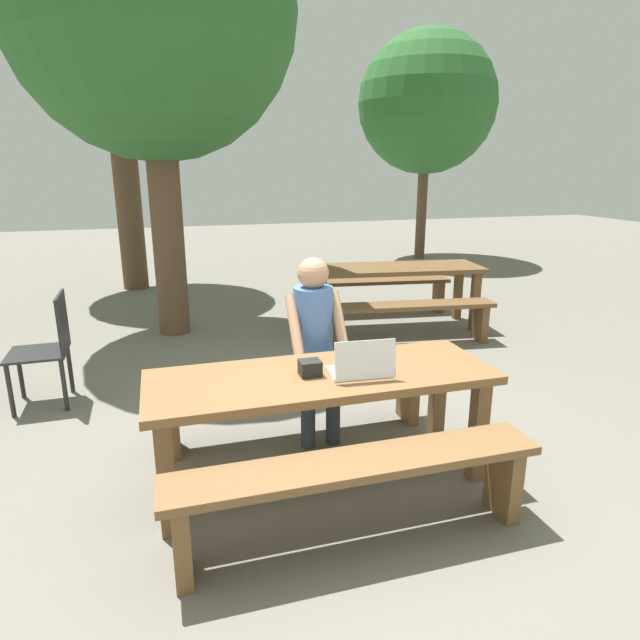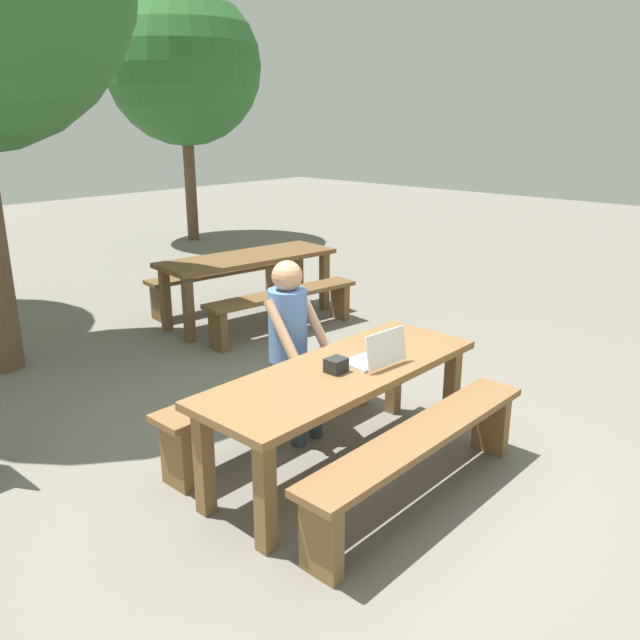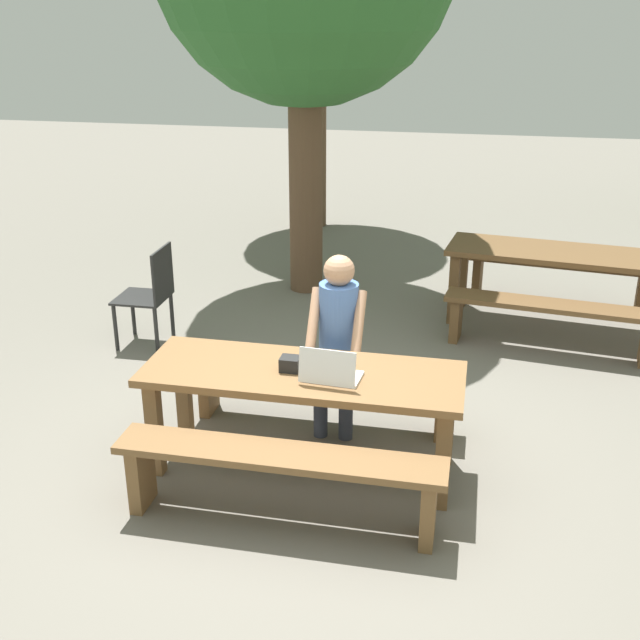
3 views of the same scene
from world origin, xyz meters
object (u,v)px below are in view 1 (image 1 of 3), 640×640
object	(u,v)px
small_pouch	(310,368)
tree_rear	(151,12)
tree_right	(111,22)
tree_left	(427,104)
person_seated	(315,336)
picnic_table_front	(322,390)
plastic_chair	(48,347)
laptop	(361,367)
picnic_table_mid	(395,276)

from	to	relation	value
small_pouch	tree_rear	distance (m)	4.39
tree_right	tree_left	bearing A→B (deg)	13.56
small_pouch	person_seated	xyz separation A→B (m)	(0.19, 0.58, 0.00)
person_seated	tree_right	distance (m)	6.44
picnic_table_front	plastic_chair	world-z (taller)	plastic_chair
laptop	picnic_table_mid	size ratio (longest dim) A/B	0.18
laptop	person_seated	distance (m)	0.69
picnic_table_front	tree_left	size ratio (longest dim) A/B	0.46
laptop	small_pouch	xyz separation A→B (m)	(-0.28, 0.10, -0.01)
small_pouch	picnic_table_mid	bearing A→B (deg)	57.70
laptop	small_pouch	world-z (taller)	laptop
person_seated	tree_left	bearing A→B (deg)	58.23
laptop	person_seated	bearing A→B (deg)	-78.56
person_seated	tree_rear	size ratio (longest dim) A/B	0.27
plastic_chair	tree_rear	distance (m)	3.51
tree_rear	laptop	bearing A→B (deg)	-74.97
small_pouch	laptop	bearing A→B (deg)	-20.31
person_seated	tree_right	xyz separation A→B (m)	(-1.38, 5.50, 3.05)
picnic_table_front	laptop	xyz separation A→B (m)	(0.20, -0.11, 0.16)
laptop	picnic_table_mid	bearing A→B (deg)	-112.94
plastic_chair	tree_right	size ratio (longest dim) A/B	0.18
small_pouch	tree_left	xyz separation A→B (m)	(4.44, 7.44, 2.28)
small_pouch	tree_left	distance (m)	8.96
person_seated	tree_rear	distance (m)	3.99
small_pouch	tree_left	bearing A→B (deg)	59.14
picnic_table_front	tree_right	xyz separation A→B (m)	(-1.26, 6.07, 3.21)
person_seated	tree_rear	world-z (taller)	tree_rear
plastic_chair	tree_right	xyz separation A→B (m)	(0.51, 4.36, 3.32)
tree_rear	small_pouch	bearing A→B (deg)	-78.90
tree_left	tree_right	size ratio (longest dim) A/B	0.86
laptop	small_pouch	bearing A→B (deg)	-15.86
laptop	person_seated	world-z (taller)	person_seated
tree_rear	picnic_table_mid	bearing A→B (deg)	-12.41
plastic_chair	tree_rear	size ratio (longest dim) A/B	0.19
picnic_table_mid	laptop	bearing A→B (deg)	-109.95
small_pouch	plastic_chair	xyz separation A→B (m)	(-1.70, 1.72, -0.27)
tree_left	plastic_chair	bearing A→B (deg)	-137.04
small_pouch	picnic_table_mid	distance (m)	3.45
picnic_table_front	plastic_chair	bearing A→B (deg)	136.05
laptop	tree_right	xyz separation A→B (m)	(-1.46, 6.18, 3.04)
laptop	tree_right	size ratio (longest dim) A/B	0.07
picnic_table_mid	tree_rear	bearing A→B (deg)	175.04
laptop	tree_left	distance (m)	8.91
person_seated	tree_left	xyz separation A→B (m)	(4.25, 6.86, 2.28)
person_seated	tree_right	bearing A→B (deg)	104.06
small_pouch	plastic_chair	bearing A→B (deg)	134.60
tree_left	tree_rear	size ratio (longest dim) A/B	0.90
plastic_chair	small_pouch	bearing A→B (deg)	43.63
plastic_chair	tree_right	bearing A→B (deg)	172.33
picnic_table_front	small_pouch	distance (m)	0.17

